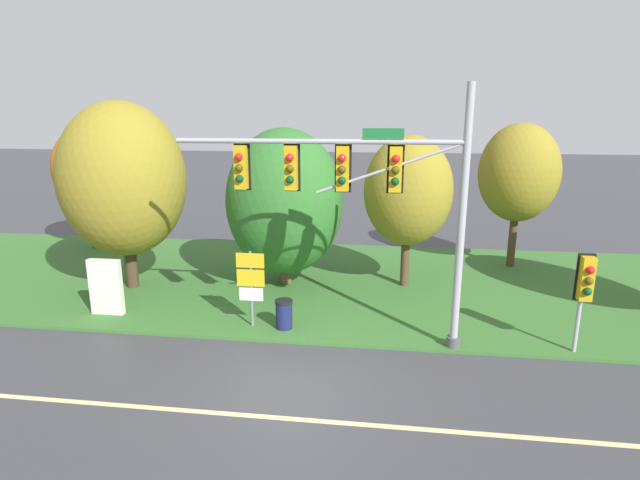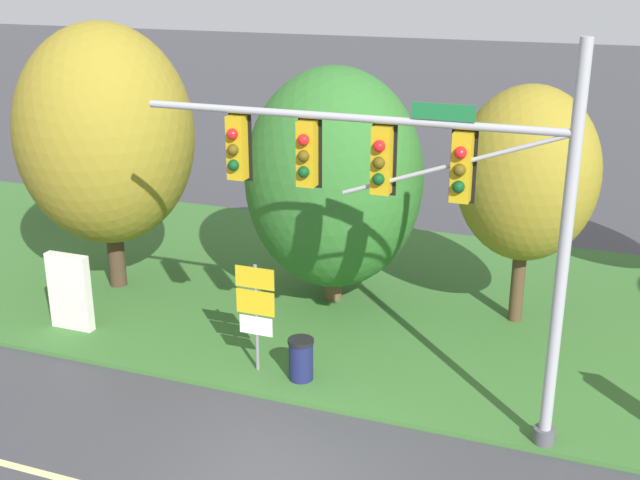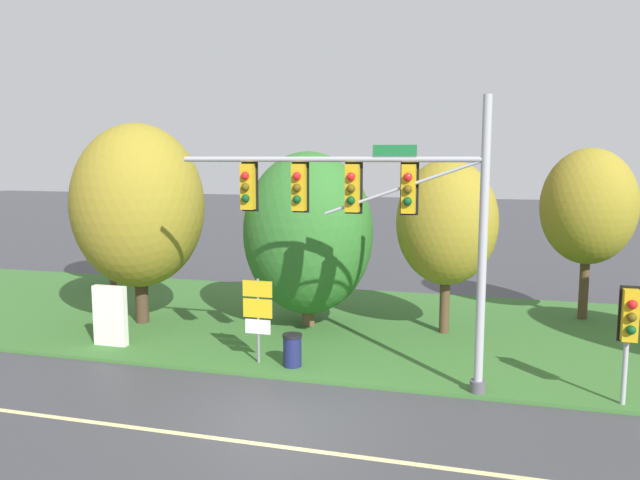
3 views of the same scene
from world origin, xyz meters
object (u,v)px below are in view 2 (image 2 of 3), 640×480
at_px(tree_nearest_road, 79,101).
at_px(tree_behind_signpost, 334,179).
at_px(trash_bin, 301,359).
at_px(route_sign_post, 256,306).
at_px(tree_left_of_mast, 105,135).
at_px(tree_mid_verge, 527,174).
at_px(info_kiosk, 70,292).
at_px(traffic_signal_mast, 413,189).

xyz_separation_m(tree_nearest_road, tree_behind_signpost, (10.58, -4.03, -0.67)).
bearing_deg(trash_bin, route_sign_post, 178.62).
bearing_deg(tree_behind_signpost, tree_left_of_mast, -168.33).
height_order(tree_left_of_mast, tree_mid_verge, tree_left_of_mast).
bearing_deg(tree_nearest_road, trash_bin, -36.14).
height_order(info_kiosk, trash_bin, info_kiosk).
bearing_deg(info_kiosk, route_sign_post, -3.83).
bearing_deg(tree_behind_signpost, tree_mid_verge, 4.36).
relative_size(traffic_signal_mast, trash_bin, 8.79).
distance_m(traffic_signal_mast, tree_left_of_mast, 9.83).
xyz_separation_m(tree_left_of_mast, tree_mid_verge, (10.53, 1.56, -0.45)).
height_order(tree_left_of_mast, trash_bin, tree_left_of_mast).
xyz_separation_m(tree_nearest_road, tree_left_of_mast, (4.72, -5.24, 0.24)).
xyz_separation_m(tree_mid_verge, trash_bin, (-3.87, -4.63, -3.26)).
distance_m(traffic_signal_mast, tree_behind_signpost, 6.04).
bearing_deg(tree_mid_verge, trash_bin, -129.88).
relative_size(route_sign_post, tree_mid_verge, 0.42).
distance_m(tree_nearest_road, tree_behind_signpost, 11.34).
xyz_separation_m(route_sign_post, info_kiosk, (-5.08, 0.34, -0.59)).
xyz_separation_m(traffic_signal_mast, tree_behind_signpost, (-3.24, 4.91, -1.35)).
distance_m(route_sign_post, tree_left_of_mast, 6.92).
bearing_deg(tree_left_of_mast, tree_nearest_road, 132.02).
xyz_separation_m(tree_behind_signpost, tree_mid_verge, (4.68, 0.36, 0.46)).
height_order(traffic_signal_mast, info_kiosk, traffic_signal_mast).
xyz_separation_m(traffic_signal_mast, route_sign_post, (-3.48, 0.66, -3.09)).
relative_size(tree_left_of_mast, tree_mid_verge, 1.21).
bearing_deg(route_sign_post, tree_nearest_road, 141.29).
distance_m(info_kiosk, trash_bin, 6.15).
bearing_deg(trash_bin, tree_behind_signpost, 100.64).
distance_m(route_sign_post, tree_behind_signpost, 4.60).
height_order(tree_mid_verge, trash_bin, tree_mid_verge).
bearing_deg(tree_nearest_road, tree_left_of_mast, -47.98).
relative_size(tree_nearest_road, trash_bin, 6.40).
bearing_deg(traffic_signal_mast, tree_nearest_road, 147.09).
height_order(tree_mid_verge, info_kiosk, tree_mid_verge).
distance_m(route_sign_post, info_kiosk, 5.13).
bearing_deg(info_kiosk, tree_nearest_road, 123.49).
distance_m(traffic_signal_mast, info_kiosk, 9.37).
xyz_separation_m(tree_left_of_mast, info_kiosk, (0.53, -2.70, -3.24)).
xyz_separation_m(route_sign_post, tree_behind_signpost, (0.24, 4.25, 1.74)).
bearing_deg(trash_bin, traffic_signal_mast, -14.51).
height_order(traffic_signal_mast, tree_left_of_mast, traffic_signal_mast).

